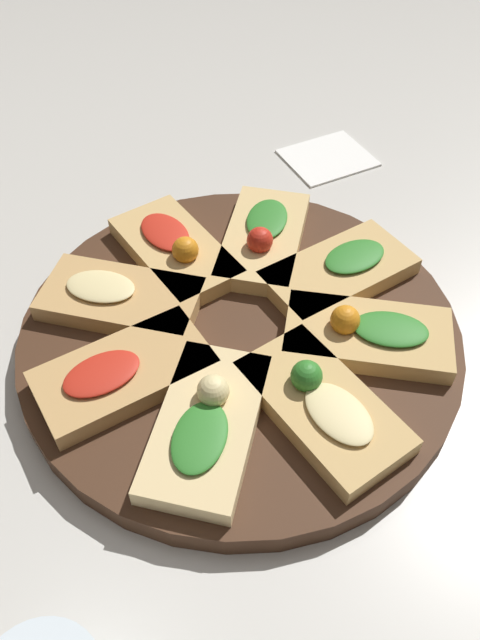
# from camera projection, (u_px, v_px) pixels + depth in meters

# --- Properties ---
(ground_plane) EXTENTS (3.00, 3.00, 0.00)m
(ground_plane) POSITION_uv_depth(u_px,v_px,m) (240.00, 343.00, 0.63)
(ground_plane) COLOR beige
(serving_board) EXTENTS (0.43, 0.43, 0.02)m
(serving_board) POSITION_uv_depth(u_px,v_px,m) (240.00, 335.00, 0.62)
(serving_board) COLOR #422819
(serving_board) RESTS_ON ground_plane
(focaccia_slice_0) EXTENTS (0.17, 0.11, 0.03)m
(focaccia_slice_0) POSITION_uv_depth(u_px,v_px,m) (122.00, 373.00, 0.56)
(focaccia_slice_0) COLOR tan
(focaccia_slice_0) RESTS_ON serving_board
(focaccia_slice_1) EXTENTS (0.15, 0.17, 0.04)m
(focaccia_slice_1) POSITION_uv_depth(u_px,v_px,m) (207.00, 423.00, 0.52)
(focaccia_slice_1) COLOR #E5C689
(focaccia_slice_1) RESTS_ON serving_board
(focaccia_slice_2) EXTENTS (0.12, 0.17, 0.04)m
(focaccia_slice_2) POSITION_uv_depth(u_px,v_px,m) (322.00, 404.00, 0.54)
(focaccia_slice_2) COLOR tan
(focaccia_slice_2) RESTS_ON serving_board
(focaccia_slice_3) EXTENTS (0.18, 0.15, 0.04)m
(focaccia_slice_3) POSITION_uv_depth(u_px,v_px,m) (367.00, 334.00, 0.59)
(focaccia_slice_3) COLOR tan
(focaccia_slice_3) RESTS_ON serving_board
(focaccia_slice_4) EXTENTS (0.17, 0.11, 0.03)m
(focaccia_slice_4) POSITION_uv_depth(u_px,v_px,m) (340.00, 271.00, 0.65)
(focaccia_slice_4) COLOR tan
(focaccia_slice_4) RESTS_ON serving_board
(focaccia_slice_5) EXTENTS (0.15, 0.17, 0.04)m
(focaccia_slice_5) POSITION_uv_depth(u_px,v_px,m) (263.00, 238.00, 0.68)
(focaccia_slice_5) COLOR #DBB775
(focaccia_slice_5) RESTS_ON serving_board
(focaccia_slice_6) EXTENTS (0.12, 0.17, 0.04)m
(focaccia_slice_6) POSITION_uv_depth(u_px,v_px,m) (175.00, 249.00, 0.67)
(focaccia_slice_6) COLOR tan
(focaccia_slice_6) RESTS_ON serving_board
(focaccia_slice_7) EXTENTS (0.17, 0.15, 0.03)m
(focaccia_slice_7) POSITION_uv_depth(u_px,v_px,m) (119.00, 298.00, 0.62)
(focaccia_slice_7) COLOR tan
(focaccia_slice_7) RESTS_ON serving_board
(napkin_stack) EXTENTS (0.12, 0.11, 0.01)m
(napkin_stack) POSITION_uv_depth(u_px,v_px,m) (328.00, 157.00, 0.85)
(napkin_stack) COLOR white
(napkin_stack) RESTS_ON ground_plane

